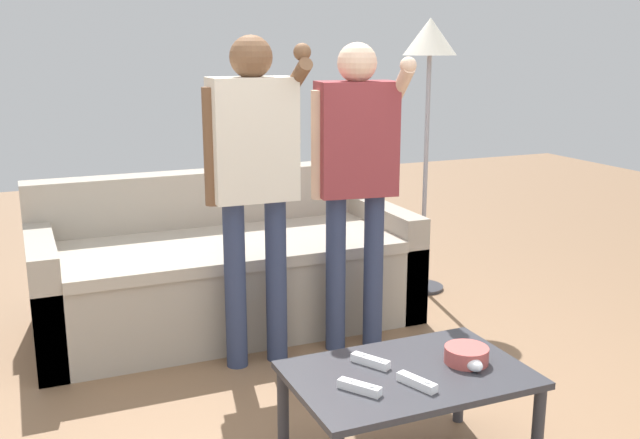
{
  "coord_description": "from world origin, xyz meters",
  "views": [
    {
      "loc": [
        -1.19,
        -2.37,
        1.55
      ],
      "look_at": [
        -0.05,
        0.3,
        0.84
      ],
      "focal_mm": 40.66,
      "sensor_mm": 36.0,
      "label": 1
    }
  ],
  "objects": [
    {
      "name": "ground_plane",
      "position": [
        0.0,
        0.0,
        0.0
      ],
      "size": [
        12.0,
        12.0,
        0.0
      ],
      "primitive_type": "plane",
      "color": "brown"
    },
    {
      "name": "couch",
      "position": [
        -0.15,
        1.46,
        0.3
      ],
      "size": [
        2.07,
        0.95,
        0.82
      ],
      "color": "#9E9384",
      "rests_on": "ground"
    },
    {
      "name": "coffee_table",
      "position": [
        0.04,
        -0.29,
        0.35
      ],
      "size": [
        0.85,
        0.56,
        0.4
      ],
      "color": "#2D2D33",
      "rests_on": "ground"
    },
    {
      "name": "snack_bowl",
      "position": [
        0.28,
        -0.31,
        0.43
      ],
      "size": [
        0.16,
        0.16,
        0.06
      ],
      "primitive_type": "cylinder",
      "color": "#B24C47",
      "rests_on": "coffee_table"
    },
    {
      "name": "game_remote_nunchuk",
      "position": [
        0.26,
        -0.37,
        0.43
      ],
      "size": [
        0.06,
        0.09,
        0.05
      ],
      "color": "white",
      "rests_on": "coffee_table"
    },
    {
      "name": "floor_lamp",
      "position": [
        1.17,
        1.49,
        1.46
      ],
      "size": [
        0.32,
        0.32,
        1.7
      ],
      "color": "#2D2D33",
      "rests_on": "ground"
    },
    {
      "name": "player_center",
      "position": [
        -0.16,
        0.84,
        1.0
      ],
      "size": [
        0.47,
        0.32,
        1.59
      ],
      "color": "#2D3856",
      "rests_on": "ground"
    },
    {
      "name": "player_right",
      "position": [
        0.37,
        0.83,
        0.98
      ],
      "size": [
        0.46,
        0.37,
        1.56
      ],
      "color": "#2D3856",
      "rests_on": "ground"
    },
    {
      "name": "game_remote_wand_near",
      "position": [
        -0.19,
        -0.36,
        0.42
      ],
      "size": [
        0.12,
        0.15,
        0.03
      ],
      "color": "white",
      "rests_on": "coffee_table"
    },
    {
      "name": "game_remote_wand_far",
      "position": [
        0.01,
        -0.4,
        0.42
      ],
      "size": [
        0.09,
        0.16,
        0.03
      ],
      "color": "white",
      "rests_on": "coffee_table"
    },
    {
      "name": "game_remote_wand_spare",
      "position": [
        -0.06,
        -0.19,
        0.42
      ],
      "size": [
        0.11,
        0.15,
        0.03
      ],
      "color": "white",
      "rests_on": "coffee_table"
    }
  ]
}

